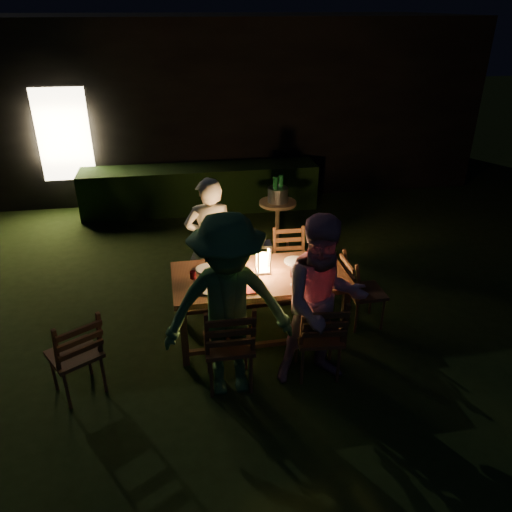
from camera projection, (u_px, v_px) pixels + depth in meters
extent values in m
plane|color=black|center=(263.00, 320.00, 5.99)|extent=(40.00, 40.00, 0.00)
cube|color=black|center=(214.00, 97.00, 10.72)|extent=(10.00, 4.00, 3.20)
cube|color=#FFE5B2|center=(64.00, 135.00, 8.68)|extent=(0.90, 0.06, 1.60)
cube|color=black|center=(201.00, 188.00, 9.04)|extent=(4.20, 0.70, 0.80)
cube|color=#53311B|center=(260.00, 277.00, 5.41)|extent=(1.90, 0.98, 0.06)
cube|color=#53311B|center=(184.00, 337.00, 5.11)|extent=(0.07, 0.07, 0.69)
cube|color=#53311B|center=(181.00, 298.00, 5.79)|extent=(0.07, 0.07, 0.69)
cube|color=#53311B|center=(344.00, 320.00, 5.39)|extent=(0.07, 0.07, 0.69)
cube|color=#53311B|center=(323.00, 284.00, 6.07)|extent=(0.07, 0.07, 0.69)
cube|color=#53311B|center=(229.00, 344.00, 4.80)|extent=(0.47, 0.45, 0.04)
cube|color=#53311B|center=(230.00, 331.00, 4.49)|extent=(0.47, 0.16, 0.55)
cube|color=#53311B|center=(318.00, 335.00, 4.96)|extent=(0.47, 0.45, 0.04)
cube|color=#53311B|center=(324.00, 323.00, 4.66)|extent=(0.45, 0.18, 0.52)
cube|color=#53311B|center=(212.00, 275.00, 6.14)|extent=(0.44, 0.42, 0.04)
cube|color=#53311B|center=(212.00, 251.00, 6.18)|extent=(0.41, 0.17, 0.47)
cube|color=#53311B|center=(291.00, 268.00, 6.30)|extent=(0.42, 0.40, 0.04)
cube|color=#53311B|center=(289.00, 243.00, 6.34)|extent=(0.41, 0.15, 0.48)
cube|color=#53311B|center=(366.00, 292.00, 5.76)|extent=(0.41, 0.43, 0.04)
cube|color=#53311B|center=(353.00, 273.00, 5.61)|extent=(0.16, 0.42, 0.49)
cube|color=#53311B|center=(74.00, 354.00, 4.71)|extent=(0.59, 0.58, 0.04)
cube|color=#53311B|center=(78.00, 339.00, 4.45)|extent=(0.45, 0.35, 0.51)
imported|color=white|center=(210.00, 243.00, 6.02)|extent=(0.61, 0.41, 1.64)
imported|color=#C688A1|center=(323.00, 303.00, 4.70)|extent=(0.87, 0.69, 1.76)
imported|color=#34683A|center=(228.00, 308.00, 4.53)|extent=(1.21, 0.72, 1.85)
cube|color=white|center=(263.00, 271.00, 5.44)|extent=(0.15, 0.15, 0.03)
cube|color=white|center=(264.00, 244.00, 5.29)|extent=(0.16, 0.16, 0.03)
cylinder|color=#FF9E3F|center=(263.00, 261.00, 5.38)|extent=(0.09, 0.09, 0.18)
cylinder|color=white|center=(207.00, 269.00, 5.49)|extent=(0.25, 0.25, 0.01)
cylinder|color=white|center=(211.00, 289.00, 5.11)|extent=(0.25, 0.25, 0.01)
cylinder|color=white|center=(295.00, 261.00, 5.65)|extent=(0.25, 0.25, 0.01)
cylinder|color=white|center=(305.00, 280.00, 5.27)|extent=(0.25, 0.25, 0.01)
cylinder|color=#0F471E|center=(237.00, 265.00, 5.29)|extent=(0.07, 0.07, 0.28)
cube|color=red|center=(251.00, 290.00, 5.08)|extent=(0.18, 0.14, 0.01)
cube|color=red|center=(317.00, 283.00, 5.22)|extent=(0.18, 0.14, 0.01)
cube|color=black|center=(205.00, 294.00, 5.03)|extent=(0.14, 0.07, 0.01)
cylinder|color=olive|center=(278.00, 203.00, 7.46)|extent=(0.56, 0.56, 0.04)
cylinder|color=olive|center=(277.00, 225.00, 7.62)|extent=(0.06, 0.06, 0.73)
cylinder|color=#A5A8AD|center=(278.00, 195.00, 7.40)|extent=(0.30, 0.30, 0.22)
cylinder|color=#0F471E|center=(275.00, 193.00, 7.33)|extent=(0.07, 0.07, 0.32)
cylinder|color=#0F471E|center=(281.00, 190.00, 7.42)|extent=(0.07, 0.07, 0.32)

